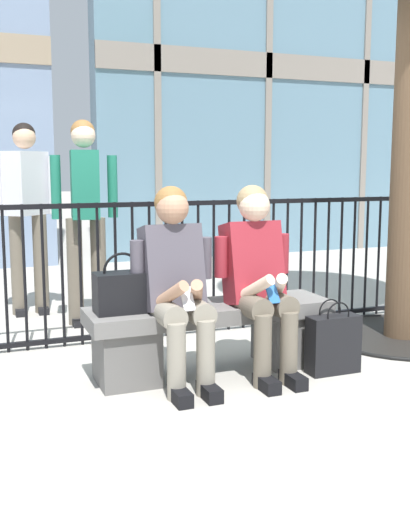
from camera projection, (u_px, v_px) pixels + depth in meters
name	position (u px, v px, depth m)	size (l,w,h in m)	color
ground_plane	(211.00, 371.00, 4.04)	(60.00, 60.00, 0.00)	#B2ADA3
stone_bench	(211.00, 331.00, 4.00)	(1.60, 0.44, 0.45)	slate
seated_person_with_phone	(177.00, 280.00, 3.73)	(0.52, 0.66, 1.21)	gray
seated_person_companion	(258.00, 274.00, 3.93)	(0.52, 0.66, 1.21)	#6B6051
handbag_on_bench	(123.00, 291.00, 3.74)	(0.34, 0.19, 0.37)	black
shopping_bag	(333.00, 344.00, 4.00)	(0.34, 0.14, 0.48)	black
bystander_at_railing	(27.00, 203.00, 5.52)	(0.55, 0.42, 1.71)	#6B6051
bystander_further_back	(85.00, 206.00, 5.16)	(0.55, 0.41, 1.71)	#6B6051
plaza_railing	(166.00, 269.00, 4.82)	(7.75, 0.04, 1.06)	black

